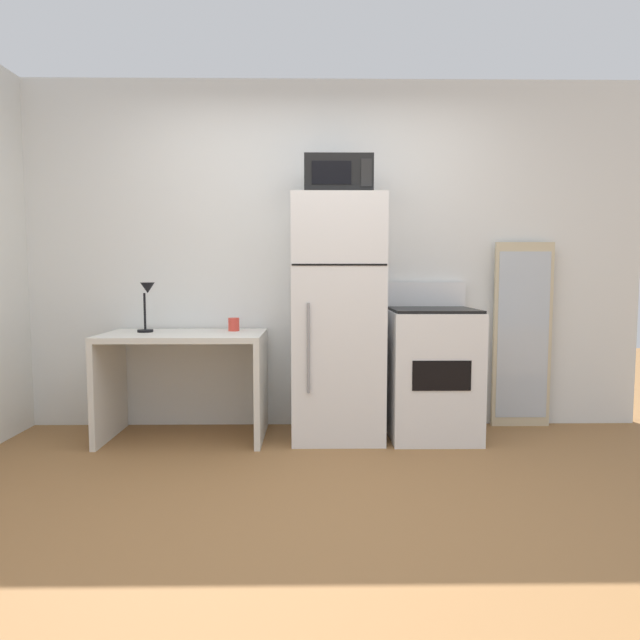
% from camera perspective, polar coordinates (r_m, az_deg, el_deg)
% --- Properties ---
extents(ground_plane, '(12.00, 12.00, 0.00)m').
position_cam_1_polar(ground_plane, '(2.76, -0.66, -20.02)').
color(ground_plane, olive).
extents(wall_back_white, '(5.00, 0.10, 2.60)m').
position_cam_1_polar(wall_back_white, '(4.21, -0.70, 6.69)').
color(wall_back_white, silver).
rests_on(wall_back_white, ground).
extents(desk, '(1.12, 0.63, 0.75)m').
position_cam_1_polar(desk, '(3.98, -13.91, -4.61)').
color(desk, silver).
rests_on(desk, ground).
extents(desk_lamp, '(0.14, 0.12, 0.35)m').
position_cam_1_polar(desk_lamp, '(4.04, -17.59, 2.16)').
color(desk_lamp, black).
rests_on(desk_lamp, desk).
extents(coffee_mug, '(0.08, 0.08, 0.09)m').
position_cam_1_polar(coffee_mug, '(4.01, -8.96, -0.45)').
color(coffee_mug, '#D83F33').
rests_on(coffee_mug, desk).
extents(refrigerator, '(0.63, 0.61, 1.70)m').
position_cam_1_polar(refrigerator, '(3.86, 1.85, 0.16)').
color(refrigerator, white).
rests_on(refrigerator, ground).
extents(microwave, '(0.46, 0.35, 0.26)m').
position_cam_1_polar(microwave, '(3.89, 1.91, 14.67)').
color(microwave, black).
rests_on(microwave, refrigerator).
extents(oven_range, '(0.61, 0.61, 1.10)m').
position_cam_1_polar(oven_range, '(3.99, 11.58, -5.31)').
color(oven_range, white).
rests_on(oven_range, ground).
extents(leaning_mirror, '(0.44, 0.03, 1.40)m').
position_cam_1_polar(leaning_mirror, '(4.42, 20.37, -1.49)').
color(leaning_mirror, '#C6B793').
rests_on(leaning_mirror, ground).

